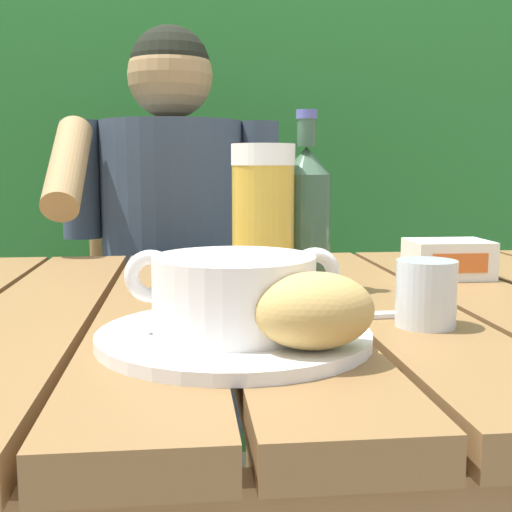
{
  "coord_description": "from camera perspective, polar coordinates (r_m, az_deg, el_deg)",
  "views": [
    {
      "loc": [
        -0.11,
        -0.82,
        0.95
      ],
      "look_at": [
        -0.03,
        -0.1,
        0.85
      ],
      "focal_mm": 46.55,
      "sensor_mm": 36.0,
      "label": 1
    }
  ],
  "objects": [
    {
      "name": "dining_table",
      "position": [
        0.87,
        1.42,
        -10.33
      ],
      "size": [
        1.28,
        0.87,
        0.78
      ],
      "color": "brown",
      "rests_on": "ground_plane"
    },
    {
      "name": "chair_near_diner",
      "position": [
        1.76,
        -6.9,
        -7.76
      ],
      "size": [
        0.47,
        0.46,
        0.97
      ],
      "color": "olive",
      "rests_on": "ground_plane"
    },
    {
      "name": "soup_bowl",
      "position": [
        0.63,
        -1.91,
        -3.06
      ],
      "size": [
        0.21,
        0.16,
        0.08
      ],
      "color": "white",
      "rests_on": "serving_plate"
    },
    {
      "name": "beer_glass",
      "position": [
        0.86,
        0.61,
        3.1
      ],
      "size": [
        0.08,
        0.08,
        0.2
      ],
      "color": "gold",
      "rests_on": "dining_table"
    },
    {
      "name": "table_knife",
      "position": [
        0.74,
        7.06,
        -5.09
      ],
      "size": [
        0.14,
        0.03,
        0.01
      ],
      "color": "silver",
      "rests_on": "dining_table"
    },
    {
      "name": "butter_tub",
      "position": [
        1.04,
        16.19,
        -0.24
      ],
      "size": [
        0.12,
        0.09,
        0.06
      ],
      "color": "white",
      "rests_on": "dining_table"
    },
    {
      "name": "water_glass_small",
      "position": [
        0.72,
        14.4,
        -3.13
      ],
      "size": [
        0.06,
        0.06,
        0.07
      ],
      "color": "silver",
      "rests_on": "dining_table"
    },
    {
      "name": "beer_bottle",
      "position": [
        0.9,
        4.3,
        3.46
      ],
      "size": [
        0.07,
        0.07,
        0.24
      ],
      "color": "#36533B",
      "rests_on": "dining_table"
    },
    {
      "name": "hedge_backdrop",
      "position": [
        2.44,
        -0.86,
        15.26
      ],
      "size": [
        3.48,
        0.91,
        3.23
      ],
      "color": "#27692A",
      "rests_on": "ground_plane"
    },
    {
      "name": "bread_roll",
      "position": [
        0.57,
        4.64,
        -4.71
      ],
      "size": [
        0.11,
        0.09,
        0.07
      ],
      "color": "tan",
      "rests_on": "serving_plate"
    },
    {
      "name": "serving_plate",
      "position": [
        0.64,
        -1.89,
        -6.94
      ],
      "size": [
        0.26,
        0.26,
        0.01
      ],
      "color": "white",
      "rests_on": "dining_table"
    },
    {
      "name": "person_eating",
      "position": [
        1.51,
        -7.26,
        -0.33
      ],
      "size": [
        0.48,
        0.47,
        1.25
      ],
      "color": "#344253",
      "rests_on": "ground_plane"
    }
  ]
}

